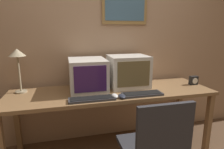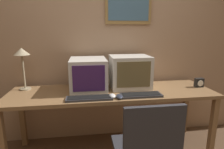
{
  "view_description": "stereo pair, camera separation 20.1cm",
  "coord_description": "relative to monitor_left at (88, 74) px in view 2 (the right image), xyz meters",
  "views": [
    {
      "loc": [
        -0.48,
        -0.89,
        1.38
      ],
      "look_at": [
        0.0,
        1.01,
        0.93
      ],
      "focal_mm": 30.0,
      "sensor_mm": 36.0,
      "label": 1
    },
    {
      "loc": [
        -0.28,
        -0.93,
        1.38
      ],
      "look_at": [
        0.0,
        1.01,
        0.93
      ],
      "focal_mm": 30.0,
      "sensor_mm": 36.0,
      "label": 2
    }
  ],
  "objects": [
    {
      "name": "monitor_left",
      "position": [
        0.0,
        0.0,
        0.0
      ],
      "size": [
        0.39,
        0.46,
        0.35
      ],
      "color": "beige",
      "rests_on": "desk"
    },
    {
      "name": "desk_clock",
      "position": [
        1.28,
        -0.1,
        -0.12
      ],
      "size": [
        0.1,
        0.06,
        0.1
      ],
      "color": "black",
      "rests_on": "desk"
    },
    {
      "name": "desk_lamp",
      "position": [
        -0.7,
        0.09,
        0.2
      ],
      "size": [
        0.17,
        0.17,
        0.46
      ],
      "color": "tan",
      "rests_on": "desk"
    },
    {
      "name": "keyboard_side",
      "position": [
        0.52,
        -0.31,
        -0.16
      ],
      "size": [
        0.41,
        0.15,
        0.03
      ],
      "color": "#333338",
      "rests_on": "desk"
    },
    {
      "name": "keyboard_main",
      "position": [
        -0.0,
        -0.33,
        -0.16
      ],
      "size": [
        0.44,
        0.13,
        0.03
      ],
      "color": "#333338",
      "rests_on": "desk"
    },
    {
      "name": "monitor_right",
      "position": [
        0.48,
        0.03,
        0.01
      ],
      "size": [
        0.45,
        0.37,
        0.36
      ],
      "color": "beige",
      "rests_on": "desk"
    },
    {
      "name": "mouse_near_keyboard",
      "position": [
        0.29,
        -0.34,
        -0.16
      ],
      "size": [
        0.06,
        0.12,
        0.04
      ],
      "color": "#282D3D",
      "rests_on": "desk"
    },
    {
      "name": "wall_back",
      "position": [
        0.25,
        0.33,
        0.38
      ],
      "size": [
        8.0,
        0.08,
        2.6
      ],
      "color": "tan",
      "rests_on": "ground_plane"
    },
    {
      "name": "mouse_far_corner",
      "position": [
        0.22,
        -0.32,
        -0.15
      ],
      "size": [
        0.06,
        0.1,
        0.04
      ],
      "color": "silver",
      "rests_on": "desk"
    },
    {
      "name": "desk",
      "position": [
        0.25,
        -0.09,
        -0.25
      ],
      "size": [
        2.21,
        0.66,
        0.75
      ],
      "color": "olive",
      "rests_on": "ground_plane"
    }
  ]
}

